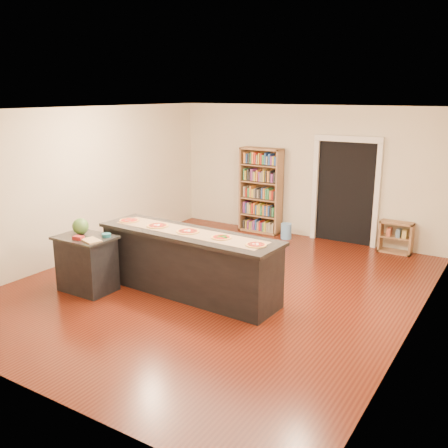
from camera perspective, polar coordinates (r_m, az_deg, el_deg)
The scene contains 17 objects.
room at distance 7.74m, azimuth -0.78°, elevation 2.54°, with size 6.00×7.00×2.80m.
doorway at distance 10.50m, azimuth 13.74°, elevation 4.28°, with size 1.40×0.09×2.21m.
kitchen_island at distance 7.72m, azimuth -4.07°, elevation -4.46°, with size 3.02×0.82×1.00m.
side_counter at distance 8.14m, azimuth -15.39°, elevation -4.35°, with size 0.90×0.65×0.89m.
bookshelf at distance 11.09m, azimuth 4.23°, elevation 3.84°, with size 0.94×0.33×1.88m, color #936B47.
low_shelf at distance 10.27m, azimuth 19.05°, elevation -1.44°, with size 0.62×0.27×0.62m, color #936B47.
waste_bin at distance 10.76m, azimuth 7.11°, elevation -0.81°, with size 0.23×0.23×0.33m, color #68A2E9.
kraft_paper at distance 7.58m, azimuth -4.10°, elevation -0.90°, with size 2.62×0.47×0.00m, color olive.
watermelon at distance 8.13m, azimuth -16.09°, elevation -0.26°, with size 0.26×0.26×0.26m, color #144214.
cutting_board at distance 7.74m, azimuth -14.94°, elevation -1.83°, with size 0.32×0.21×0.02m, color tan.
package_red at distance 7.87m, azimuth -16.30°, elevation -1.53°, with size 0.15×0.11×0.05m, color maroon.
package_teal at distance 7.90m, azimuth -13.30°, elevation -1.26°, with size 0.14×0.14×0.05m, color #195966.
pizza_a at distance 8.33m, azimuth -10.78°, elevation 0.40°, with size 0.32×0.32×0.02m.
pizza_b at distance 7.94m, azimuth -7.60°, elevation -0.18°, with size 0.33×0.33×0.02m.
pizza_c at distance 7.57m, azimuth -4.15°, elevation -0.83°, with size 0.34×0.34×0.02m.
pizza_d at distance 7.23m, azimuth -0.31°, elevation -1.53°, with size 0.29×0.29×0.02m.
pizza_e at distance 6.90m, azimuth 3.68°, elevation -2.38°, with size 0.29×0.29×0.02m.
Camera 1 is at (4.08, -6.37, 3.05)m, focal length 40.00 mm.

